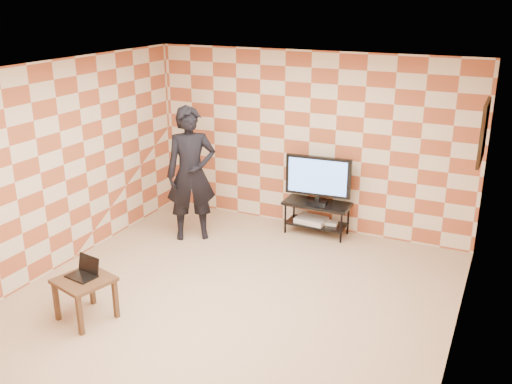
{
  "coord_description": "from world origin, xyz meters",
  "views": [
    {
      "loc": [
        2.81,
        -5.41,
        3.48
      ],
      "look_at": [
        0.0,
        0.6,
        1.15
      ],
      "focal_mm": 40.0,
      "sensor_mm": 36.0,
      "label": 1
    }
  ],
  "objects_px": {
    "tv_stand": "(317,211)",
    "tv": "(318,177)",
    "side_table": "(84,286)",
    "person": "(191,174)"
  },
  "relations": [
    {
      "from": "tv_stand",
      "to": "tv",
      "type": "bearing_deg",
      "value": -94.21
    },
    {
      "from": "tv",
      "to": "side_table",
      "type": "distance_m",
      "value": 3.74
    },
    {
      "from": "tv",
      "to": "person",
      "type": "height_order",
      "value": "person"
    },
    {
      "from": "side_table",
      "to": "person",
      "type": "bearing_deg",
      "value": 92.2
    },
    {
      "from": "tv_stand",
      "to": "side_table",
      "type": "xyz_separation_m",
      "value": [
        -1.54,
        -3.37,
        0.05
      ]
    },
    {
      "from": "tv_stand",
      "to": "tv",
      "type": "distance_m",
      "value": 0.53
    },
    {
      "from": "tv",
      "to": "person",
      "type": "distance_m",
      "value": 1.87
    },
    {
      "from": "side_table",
      "to": "person",
      "type": "relative_size",
      "value": 0.34
    },
    {
      "from": "tv_stand",
      "to": "side_table",
      "type": "height_order",
      "value": "same"
    },
    {
      "from": "person",
      "to": "tv",
      "type": "bearing_deg",
      "value": -5.39
    }
  ]
}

